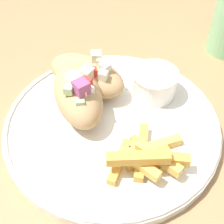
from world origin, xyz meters
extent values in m
cube|color=#9E7A51|center=(0.00, 0.00, 0.71)|extent=(1.45, 1.45, 0.04)
cylinder|color=#9E7A51|center=(-0.66, 0.66, 0.35)|extent=(0.06, 0.06, 0.70)
cylinder|color=white|center=(0.01, -0.02, 0.74)|extent=(0.30, 0.30, 0.01)
torus|color=white|center=(0.01, -0.02, 0.75)|extent=(0.30, 0.30, 0.01)
ellipsoid|color=tan|center=(-0.04, -0.02, 0.77)|extent=(0.14, 0.13, 0.06)
cube|color=#A34C84|center=(-0.02, -0.04, 0.81)|extent=(0.02, 0.02, 0.02)
cube|color=silver|center=(-0.04, -0.03, 0.81)|extent=(0.02, 0.02, 0.02)
cube|color=#B7D693|center=(-0.04, -0.04, 0.81)|extent=(0.01, 0.01, 0.01)
cube|color=red|center=(-0.03, -0.02, 0.80)|extent=(0.02, 0.02, 0.01)
cube|color=white|center=(-0.02, -0.03, 0.80)|extent=(0.02, 0.02, 0.02)
cube|color=#B7D693|center=(-0.02, -0.05, 0.79)|extent=(0.01, 0.01, 0.01)
cube|color=#A34C84|center=(-0.03, -0.03, 0.80)|extent=(0.01, 0.01, 0.01)
ellipsoid|color=tan|center=(-0.06, 0.02, 0.77)|extent=(0.13, 0.07, 0.05)
cube|color=silver|center=(-0.05, 0.04, 0.80)|extent=(0.02, 0.02, 0.01)
cube|color=#A34C84|center=(-0.04, 0.01, 0.80)|extent=(0.02, 0.02, 0.01)
cube|color=red|center=(-0.04, 0.01, 0.80)|extent=(0.01, 0.01, 0.01)
cube|color=white|center=(-0.03, 0.03, 0.80)|extent=(0.02, 0.02, 0.01)
cube|color=#B7D693|center=(-0.04, 0.03, 0.80)|extent=(0.01, 0.01, 0.01)
cube|color=silver|center=(-0.02, 0.01, 0.79)|extent=(0.01, 0.01, 0.01)
cube|color=silver|center=(-0.04, 0.00, 0.80)|extent=(0.02, 0.02, 0.02)
cube|color=gold|center=(0.08, -0.05, 0.75)|extent=(0.04, 0.06, 0.01)
cube|color=gold|center=(0.07, -0.04, 0.75)|extent=(0.05, 0.08, 0.01)
cube|color=gold|center=(0.06, -0.07, 0.75)|extent=(0.03, 0.07, 0.01)
cube|color=#E5B251|center=(0.08, -0.03, 0.75)|extent=(0.06, 0.07, 0.01)
cube|color=#E5B251|center=(0.08, -0.04, 0.75)|extent=(0.06, 0.01, 0.01)
cube|color=gold|center=(0.08, -0.04, 0.75)|extent=(0.06, 0.03, 0.01)
cube|color=#E5B251|center=(0.08, -0.07, 0.76)|extent=(0.06, 0.02, 0.01)
cube|color=gold|center=(0.08, -0.07, 0.78)|extent=(0.07, 0.05, 0.01)
cube|color=#E5B251|center=(0.10, -0.04, 0.76)|extent=(0.06, 0.02, 0.01)
cube|color=gold|center=(0.11, -0.04, 0.77)|extent=(0.06, 0.04, 0.01)
cylinder|color=white|center=(0.03, 0.07, 0.77)|extent=(0.07, 0.07, 0.04)
cylinder|color=beige|center=(0.03, 0.07, 0.78)|extent=(0.05, 0.05, 0.01)
torus|color=white|center=(0.03, 0.07, 0.78)|extent=(0.07, 0.07, 0.00)
camera|label=1|loc=(0.17, -0.26, 1.07)|focal=50.00mm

